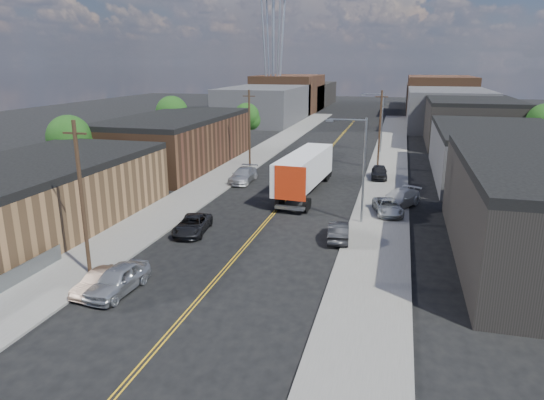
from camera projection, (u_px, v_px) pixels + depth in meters
The scene contains 32 objects.
ground at pixel (328, 151), 76.03m from camera, with size 260.00×260.00×0.00m, color black.
centerline at pixel (311, 170), 62.08m from camera, with size 0.32×120.00×0.01m, color gold.
sidewalk_left at pixel (241, 166), 64.38m from camera, with size 5.00×140.00×0.15m, color slate.
sidewalk_right at pixel (387, 174), 59.73m from camera, with size 5.00×140.00×0.15m, color slate.
warehouse_tan at pixel (42, 192), 40.60m from camera, with size 12.00×22.00×5.60m.
warehouse_brown at pixel (177, 140), 64.66m from camera, with size 12.00×26.00×6.60m.
industrial_right_b at pixel (498, 153), 56.79m from camera, with size 14.00×24.00×6.10m.
industrial_right_c at pixel (470, 122), 80.77m from camera, with size 14.00×22.00×7.60m.
skyline_left_a at pixel (265, 104), 112.41m from camera, with size 16.00×30.00×8.00m, color #363639.
skyline_right_a at pixel (447, 108), 102.61m from camera, with size 16.00×30.00×8.00m, color #363639.
skyline_left_b at pixel (289, 94), 135.39m from camera, with size 16.00×26.00×10.00m, color #4E311F.
skyline_right_b at pixel (439, 96), 125.59m from camera, with size 16.00×26.00×10.00m, color #4E311F.
skyline_left_c at pixel (303, 95), 154.41m from camera, with size 16.00×40.00×7.00m, color black.
skyline_right_c at pixel (434, 97), 144.61m from camera, with size 16.00×40.00×7.00m, color black.
streetlight_near at pixel (359, 162), 40.15m from camera, with size 3.39×0.25×9.00m.
streetlight_far at pixel (380, 118), 72.72m from camera, with size 3.39×0.25×9.00m.
utility_pole_left_near at pixel (82, 199), 30.12m from camera, with size 1.60×0.26×10.00m.
utility_pole_left_far at pixel (249, 128), 62.68m from camera, with size 1.60×0.26×10.00m.
utility_pole_right at pixel (380, 129), 61.46m from camera, with size 1.60×0.26×10.00m.
tree_left_near at pixel (70, 140), 52.57m from camera, with size 4.85×4.76×7.91m.
tree_left_mid at pixel (172, 115), 75.75m from camera, with size 5.10×5.04×8.37m.
tree_left_far at pixel (247, 118), 80.06m from camera, with size 4.35×4.20×6.97m.
tree_right_far at pixel (544, 123), 67.26m from camera, with size 4.85×4.76×7.91m.
semi_truck at pixel (307, 168), 51.16m from camera, with size 3.87×17.16×4.45m.
car_left_a at pixel (118, 280), 28.86m from camera, with size 1.95×4.86×1.66m, color #B3B5B8.
car_left_b at pixel (100, 282), 28.97m from camera, with size 1.37×3.93×1.29m, color #8E715D.
car_left_c at pixel (192, 225), 39.03m from camera, with size 2.31×5.02×1.40m, color black.
car_left_d at pixel (243, 175), 55.68m from camera, with size 2.31×5.68×1.65m, color #B4B6B9.
car_right_oncoming at pixel (338, 231), 37.45m from camera, with size 1.57×4.49×1.48m, color black.
car_right_lot_a at pixel (388, 206), 43.56m from camera, with size 2.23×4.83×1.34m, color #ABAFB0.
car_right_lot_b at pixel (399, 199), 45.60m from camera, with size 2.26×5.55×1.61m, color #B5B5B5.
car_right_lot_c at pixel (379, 172), 56.97m from camera, with size 1.82×4.53×1.54m, color black.
Camera 1 is at (10.64, -15.03, 13.26)m, focal length 32.00 mm.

